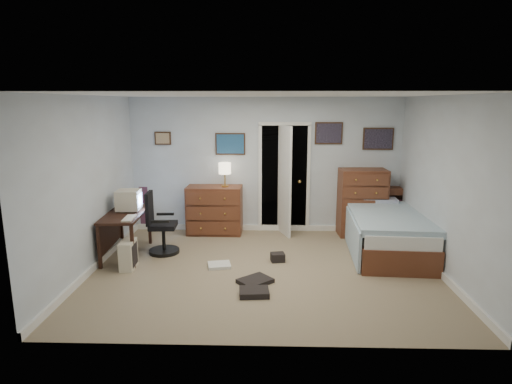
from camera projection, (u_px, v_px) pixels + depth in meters
floor at (264, 270)px, 6.26m from camera, size 5.00×4.00×0.02m
computer_desk at (120, 223)px, 6.75m from camera, size 0.62×1.24×0.70m
crt_monitor at (129, 200)px, 6.83m from camera, size 0.38×0.35×0.33m
keyboard at (129, 218)px, 6.37m from camera, size 0.16×0.38×0.02m
pc_tower at (128, 255)px, 6.28m from camera, size 0.21×0.40×0.42m
office_chair at (160, 230)px, 6.88m from camera, size 0.52×0.52×1.01m
media_stack at (146, 207)px, 8.27m from camera, size 0.18×0.18×0.83m
low_dresser at (215, 210)px, 7.93m from camera, size 1.02×0.53×0.89m
table_lamp at (225, 169)px, 7.76m from camera, size 0.23×0.23×0.43m
doorway at (283, 176)px, 8.26m from camera, size 0.96×1.12×2.05m
tall_dresser at (362, 202)px, 7.79m from camera, size 0.85×0.52×1.22m
headboard_bookcase at (378, 209)px, 7.92m from camera, size 0.97×0.28×0.87m
bed at (386, 231)px, 6.97m from camera, size 1.31×2.26×0.72m
wall_posters at (297, 139)px, 7.81m from camera, size 4.38×0.04×0.60m
floor_clutter at (253, 276)px, 5.92m from camera, size 1.18×1.45×0.13m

